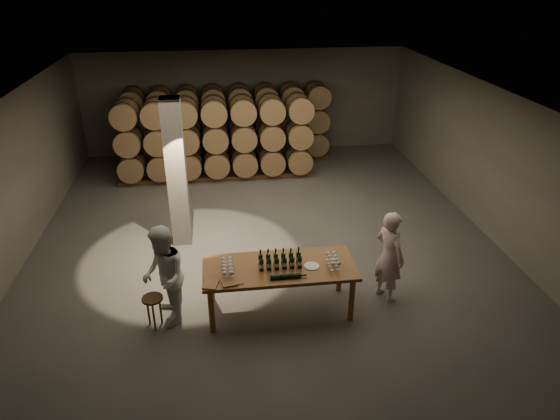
{
  "coord_description": "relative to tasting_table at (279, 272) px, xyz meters",
  "views": [
    {
      "loc": [
        -0.93,
        -9.61,
        5.52
      ],
      "look_at": [
        0.24,
        -0.76,
        1.1
      ],
      "focal_mm": 32.0,
      "sensor_mm": 36.0,
      "label": 1
    }
  ],
  "objects": [
    {
      "name": "room",
      "position": [
        -1.8,
        2.7,
        0.8
      ],
      "size": [
        12.0,
        12.0,
        12.0
      ],
      "color": "#565451",
      "rests_on": "ground"
    },
    {
      "name": "tasting_table",
      "position": [
        0.0,
        0.0,
        0.0
      ],
      "size": [
        2.6,
        1.1,
        0.9
      ],
      "color": "brown",
      "rests_on": "ground"
    },
    {
      "name": "barrel_stack_back",
      "position": [
        -0.57,
        7.7,
        0.4
      ],
      "size": [
        6.26,
        0.95,
        2.31
      ],
      "color": "#52341C",
      "rests_on": "ground"
    },
    {
      "name": "barrel_stack_front",
      "position": [
        -0.96,
        6.3,
        0.4
      ],
      "size": [
        5.48,
        0.95,
        2.31
      ],
      "color": "#52341C",
      "rests_on": "ground"
    },
    {
      "name": "bottle_cluster",
      "position": [
        0.01,
        -0.01,
        0.22
      ],
      "size": [
        0.73,
        0.23,
        0.32
      ],
      "color": "black",
      "rests_on": "tasting_table"
    },
    {
      "name": "lying_bottles",
      "position": [
        0.06,
        -0.37,
        0.14
      ],
      "size": [
        0.6,
        0.08,
        0.08
      ],
      "color": "black",
      "rests_on": "tasting_table"
    },
    {
      "name": "glass_cluster_left",
      "position": [
        -0.88,
        -0.07,
        0.23
      ],
      "size": [
        0.19,
        0.52,
        0.17
      ],
      "color": "silver",
      "rests_on": "tasting_table"
    },
    {
      "name": "glass_cluster_right",
      "position": [
        0.92,
        -0.06,
        0.22
      ],
      "size": [
        0.19,
        0.41,
        0.16
      ],
      "color": "silver",
      "rests_on": "tasting_table"
    },
    {
      "name": "plate",
      "position": [
        0.54,
        -0.07,
        0.11
      ],
      "size": [
        0.26,
        0.26,
        0.01
      ],
      "primitive_type": "cylinder",
      "color": "white",
      "rests_on": "tasting_table"
    },
    {
      "name": "notebook_near",
      "position": [
        -0.86,
        -0.4,
        0.12
      ],
      "size": [
        0.28,
        0.24,
        0.03
      ],
      "primitive_type": "cube",
      "rotation": [
        0.0,
        0.0,
        0.16
      ],
      "color": "olive",
      "rests_on": "tasting_table"
    },
    {
      "name": "notebook_corner",
      "position": [
        -1.16,
        -0.39,
        0.12
      ],
      "size": [
        0.29,
        0.33,
        0.02
      ],
      "primitive_type": "cube",
      "rotation": [
        0.0,
        0.0,
        -0.28
      ],
      "color": "olive",
      "rests_on": "tasting_table"
    },
    {
      "name": "pen",
      "position": [
        -0.7,
        -0.45,
        0.11
      ],
      "size": [
        0.13,
        0.04,
        0.01
      ],
      "primitive_type": "cylinder",
      "rotation": [
        0.0,
        1.57,
        0.23
      ],
      "color": "black",
      "rests_on": "tasting_table"
    },
    {
      "name": "stool",
      "position": [
        -2.14,
        -0.17,
        -0.32
      ],
      "size": [
        0.35,
        0.35,
        0.58
      ],
      "rotation": [
        0.0,
        0.0,
        0.04
      ],
      "color": "#52341C",
      "rests_on": "ground"
    },
    {
      "name": "person_man",
      "position": [
        1.98,
        0.12,
        0.08
      ],
      "size": [
        0.65,
        0.75,
        1.74
      ],
      "primitive_type": "imported",
      "rotation": [
        0.0,
        0.0,
        2.03
      ],
      "color": "silver",
      "rests_on": "ground"
    },
    {
      "name": "person_woman",
      "position": [
        -1.93,
        -0.05,
        0.1
      ],
      "size": [
        0.84,
        0.99,
        1.79
      ],
      "primitive_type": "imported",
      "rotation": [
        0.0,
        0.0,
        -1.36
      ],
      "color": "silver",
      "rests_on": "ground"
    }
  ]
}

